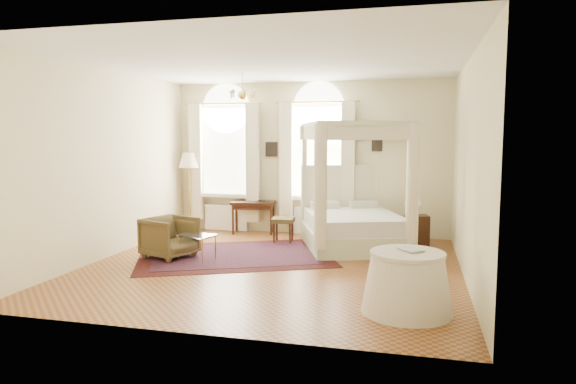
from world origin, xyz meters
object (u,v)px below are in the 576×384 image
Objects in this scene: canopy_bed at (353,219)px; nightstand at (417,230)px; writing_desk at (253,206)px; armchair at (170,237)px; coffee_table at (197,237)px; side_table at (407,283)px; floor_lamp at (189,164)px; stool at (283,222)px.

canopy_bed is 4.43× the size of nightstand.
armchair is at bearing -106.00° from writing_desk.
writing_desk is 2.53m from coffee_table.
canopy_bed is at bearing 106.88° from side_table.
nightstand is at bearing 29.21° from coffee_table.
floor_lamp is at bearing 137.76° from side_table.
writing_desk is 1.27× the size of armchair.
coffee_table is 4.08m from side_table.
side_table reaches higher than writing_desk.
side_table is at bearing -52.73° from writing_desk.
side_table is (2.50, -3.68, -0.05)m from stool.
canopy_bed reaches higher than side_table.
nightstand is at bearing -6.97° from writing_desk.
canopy_bed is 3.34× the size of armchair.
side_table reaches higher than nightstand.
stool is at bearing -21.74° from armchair.
stool is 4.45m from side_table.
coffee_table is 0.66× the size of side_table.
side_table is (1.08, -3.55, -0.18)m from canopy_bed.
stool is at bearing 57.83° from coffee_table.
canopy_bed is at bearing -13.10° from floor_lamp.
nightstand is at bearing 7.12° from stool.
canopy_bed is 2.43× the size of side_table.
canopy_bed reaches higher than coffee_table.
floor_lamp reaches higher than stool.
armchair reaches higher than nightstand.
canopy_bed is 3.00m from coffee_table.
side_table is at bearing -42.24° from floor_lamp.
side_table is (3.60, -1.93, -0.02)m from coffee_table.
coffee_table is at bearing -62.89° from floor_lamp.
side_table is at bearing -91.69° from nightstand.
nightstand is 0.55× the size of side_table.
writing_desk is at bearing 127.27° from side_table.
floor_lamp reaches higher than side_table.
stool is (-2.62, -0.33, 0.11)m from nightstand.
writing_desk reaches higher than stool.
floor_lamp reaches higher than armchair.
coffee_table is at bearing -122.17° from stool.
coffee_table is 0.41× the size of floor_lamp.
stool is at bearing -172.88° from nightstand.
stool is at bearing 124.17° from side_table.
armchair is 1.10× the size of coffee_table.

